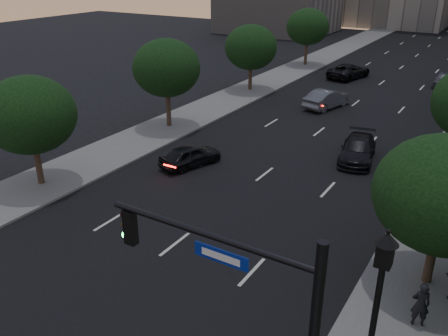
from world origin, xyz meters
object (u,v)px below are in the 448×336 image
Objects in this scene: sedan_far_left at (349,71)px; sedan_mid_left at (327,99)px; sedan_far_right at (444,79)px; street_lamp at (374,321)px; sedan_near_left at (190,155)px; pedestrian_a at (421,304)px; sedan_near_right at (358,149)px.

sedan_mid_left is at bearing 112.95° from sedan_far_left.
street_lamp is at bearing -82.49° from sedan_far_right.
pedestrian_a reaches higher than sedan_near_left.
sedan_mid_left is 2.83× the size of pedestrian_a.
street_lamp is 3.22× the size of pedestrian_a.
sedan_far_right is at bearing 95.50° from street_lamp.
street_lamp is 18.49m from sedan_near_right.
street_lamp is 41.86m from sedan_far_left.
sedan_near_left is 16.86m from pedestrian_a.
sedan_far_left reaches higher than sedan_near_left.
sedan_far_right is at bearing -103.46° from pedestrian_a.
sedan_mid_left is 0.99× the size of sedan_near_right.
sedan_far_right is at bearing -90.25° from sedan_near_left.
street_lamp is 1.00× the size of sedan_far_left.
sedan_far_right is 37.97m from pedestrian_a.
sedan_far_left is 9.50m from sedan_far_right.
sedan_mid_left is at bearing -81.07° from sedan_near_left.
sedan_far_right is (7.45, 13.52, -0.12)m from sedan_mid_left.
sedan_far_right is at bearing -156.49° from sedan_far_left.
sedan_near_right is at bearing 123.09° from sedan_far_left.
street_lamp is at bearing -82.73° from sedan_near_right.
sedan_near_left is 28.53m from sedan_far_left.
pedestrian_a is at bearing 131.67° from sedan_mid_left.
sedan_far_left is (-1.92, 11.92, -0.03)m from sedan_mid_left.
sedan_mid_left is at bearing 112.39° from street_lamp.
sedan_near_right is at bearing -85.96° from pedestrian_a.
sedan_near_left is 0.82× the size of sedan_mid_left.
sedan_mid_left reaches higher than sedan_far_right.
street_lamp reaches higher than pedestrian_a.
sedan_near_right is at bearing -124.92° from sedan_near_left.
sedan_far_right is (-3.97, 41.24, -1.94)m from street_lamp.
sedan_far_left is 1.12× the size of sedan_near_right.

